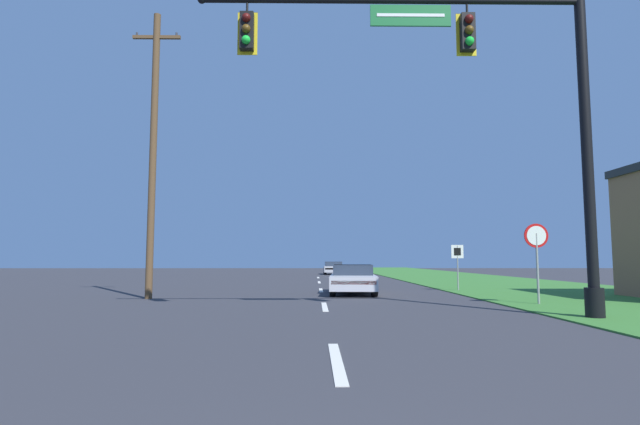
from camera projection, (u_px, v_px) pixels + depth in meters
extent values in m
cube|color=#38752D|center=(488.00, 282.00, 30.96)|extent=(10.00, 110.00, 0.04)
cube|color=silver|center=(337.00, 361.00, 6.95)|extent=(0.16, 2.80, 0.01)
cube|color=silver|center=(325.00, 307.00, 14.91)|extent=(0.16, 2.80, 0.01)
cube|color=silver|center=(321.00, 290.00, 22.87)|extent=(0.16, 2.80, 0.01)
cube|color=silver|center=(319.00, 282.00, 30.84)|extent=(0.16, 2.80, 0.01)
cube|color=silver|center=(318.00, 278.00, 38.80)|extent=(0.16, 2.80, 0.01)
cylinder|color=black|center=(595.00, 303.00, 11.92)|extent=(0.44, 0.44, 0.70)
cylinder|color=black|center=(587.00, 143.00, 12.28)|extent=(0.26, 0.26, 8.48)
cylinder|color=black|center=(391.00, 1.00, 12.57)|extent=(9.55, 0.16, 0.16)
cube|color=#196B33|center=(410.00, 16.00, 12.53)|extent=(2.03, 0.06, 0.55)
cube|color=white|center=(411.00, 15.00, 12.50)|extent=(1.70, 0.01, 0.08)
cylinder|color=black|center=(247.00, 6.00, 12.51)|extent=(0.06, 0.06, 0.35)
cube|color=yellow|center=(248.00, 34.00, 12.58)|extent=(0.50, 0.03, 1.11)
cube|color=black|center=(247.00, 31.00, 12.45)|extent=(0.34, 0.24, 0.95)
sphere|color=#4C0F0C|center=(246.00, 18.00, 12.33)|extent=(0.22, 0.22, 0.22)
sphere|color=#51380F|center=(246.00, 29.00, 12.31)|extent=(0.22, 0.22, 0.22)
sphere|color=green|center=(246.00, 40.00, 12.28)|extent=(0.22, 0.22, 0.22)
cylinder|color=black|center=(467.00, 8.00, 12.57)|extent=(0.06, 0.06, 0.35)
cube|color=yellow|center=(466.00, 35.00, 12.65)|extent=(0.50, 0.03, 1.11)
cube|color=black|center=(468.00, 32.00, 12.51)|extent=(0.34, 0.24, 0.95)
sphere|color=#4C0F0C|center=(469.00, 19.00, 12.40)|extent=(0.22, 0.22, 0.22)
sphere|color=#51380F|center=(469.00, 30.00, 12.37)|extent=(0.22, 0.22, 0.22)
sphere|color=green|center=(470.00, 41.00, 12.35)|extent=(0.22, 0.22, 0.22)
cylinder|color=black|center=(370.00, 284.00, 22.21)|extent=(0.22, 0.64, 0.64)
cylinder|color=black|center=(334.00, 284.00, 22.29)|extent=(0.22, 0.64, 0.64)
cylinder|color=black|center=(374.00, 288.00, 19.03)|extent=(0.22, 0.64, 0.64)
cylinder|color=black|center=(333.00, 288.00, 19.11)|extent=(0.22, 0.64, 0.64)
cube|color=silver|center=(353.00, 282.00, 20.68)|extent=(2.10, 4.70, 0.55)
cube|color=#283342|center=(353.00, 270.00, 20.84)|extent=(1.72, 2.03, 0.42)
cube|color=silver|center=(353.00, 265.00, 20.85)|extent=(1.68, 1.98, 0.06)
cube|color=#B71414|center=(354.00, 283.00, 18.43)|extent=(1.67, 0.16, 0.14)
cylinder|color=black|center=(341.00, 271.00, 49.01)|extent=(0.22, 0.64, 0.64)
cylinder|color=black|center=(325.00, 271.00, 48.99)|extent=(0.22, 0.64, 0.64)
cylinder|color=black|center=(343.00, 271.00, 46.04)|extent=(0.22, 0.64, 0.64)
cylinder|color=black|center=(325.00, 271.00, 46.02)|extent=(0.22, 0.64, 0.64)
cube|color=#B7B7BC|center=(333.00, 269.00, 47.53)|extent=(1.82, 4.39, 0.55)
cube|color=#283342|center=(333.00, 264.00, 47.68)|extent=(1.60, 1.84, 0.42)
cube|color=#B7B7BC|center=(333.00, 262.00, 47.70)|extent=(1.57, 1.81, 0.06)
cube|color=#B71414|center=(334.00, 269.00, 45.38)|extent=(1.67, 0.06, 0.14)
cylinder|color=gray|center=(537.00, 268.00, 15.60)|extent=(0.07, 0.07, 2.20)
cylinder|color=red|center=(536.00, 236.00, 15.69)|extent=(0.76, 0.04, 0.76)
cylinder|color=white|center=(536.00, 236.00, 15.67)|extent=(0.61, 0.01, 0.61)
cylinder|color=gray|center=(458.00, 268.00, 22.52)|extent=(0.06, 0.06, 2.00)
cube|color=white|center=(457.00, 252.00, 22.59)|extent=(0.55, 0.04, 0.60)
cube|color=black|center=(457.00, 252.00, 22.57)|extent=(0.31, 0.01, 0.34)
cylinder|color=brown|center=(153.00, 153.00, 18.50)|extent=(0.26, 0.26, 10.72)
cube|color=brown|center=(157.00, 37.00, 18.92)|extent=(1.80, 0.12, 0.12)
cylinder|color=#333338|center=(137.00, 34.00, 18.92)|extent=(0.08, 0.08, 0.12)
cylinder|color=#333338|center=(177.00, 34.00, 18.94)|extent=(0.08, 0.08, 0.12)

